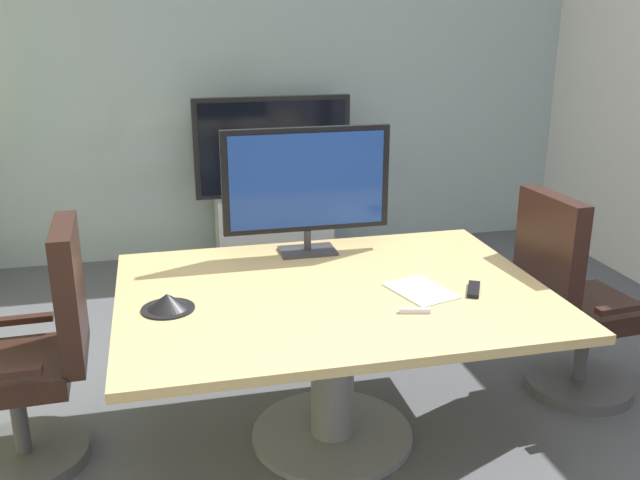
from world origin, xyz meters
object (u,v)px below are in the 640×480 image
at_px(office_chair_right, 571,313).
at_px(tv_monitor, 307,183).
at_px(conference_phone, 168,303).
at_px(wall_display_unit, 274,208).
at_px(remote_control, 474,289).
at_px(conference_table, 333,326).
at_px(office_chair_left, 36,368).

bearing_deg(office_chair_right, tv_monitor, 68.12).
distance_m(office_chair_right, tv_monitor, 1.51).
distance_m(tv_monitor, conference_phone, 0.97).
relative_size(tv_monitor, wall_display_unit, 0.64).
bearing_deg(wall_display_unit, remote_control, -80.58).
xyz_separation_m(office_chair_right, wall_display_unit, (-1.13, 2.37, -0.01)).
distance_m(conference_table, office_chair_left, 1.30).
height_order(conference_table, tv_monitor, tv_monitor).
bearing_deg(conference_table, remote_control, -15.31).
xyz_separation_m(conference_table, remote_control, (0.60, -0.16, 0.18)).
distance_m(office_chair_left, office_chair_right, 2.58).
distance_m(office_chair_left, tv_monitor, 1.50).
height_order(office_chair_right, remote_control, office_chair_right).
height_order(conference_phone, remote_control, conference_phone).
bearing_deg(tv_monitor, conference_table, -89.65).
relative_size(conference_table, office_chair_left, 1.72).
xyz_separation_m(office_chair_left, office_chair_right, (2.58, -0.01, 0.00)).
bearing_deg(office_chair_left, remote_control, 79.16).
bearing_deg(conference_table, office_chair_left, 174.16).
bearing_deg(remote_control, conference_table, -167.83).
distance_m(conference_table, office_chair_right, 1.30).
bearing_deg(tv_monitor, conference_phone, -141.18).
xyz_separation_m(office_chair_left, remote_control, (1.89, -0.29, 0.31)).
bearing_deg(tv_monitor, office_chair_right, -17.18).
bearing_deg(office_chair_left, conference_table, 82.21).
height_order(office_chair_left, office_chair_right, same).
height_order(tv_monitor, wall_display_unit, tv_monitor).
xyz_separation_m(wall_display_unit, conference_phone, (-0.87, -2.54, 0.34)).
bearing_deg(wall_display_unit, office_chair_left, -121.56).
relative_size(conference_table, tv_monitor, 2.23).
relative_size(conference_table, wall_display_unit, 1.43).
distance_m(office_chair_left, wall_display_unit, 2.76).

